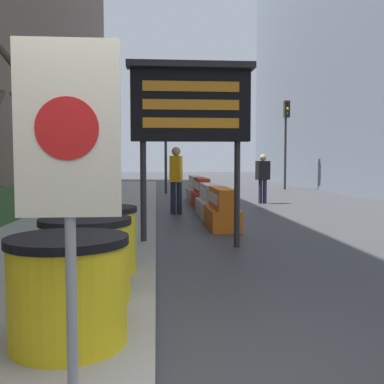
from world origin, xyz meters
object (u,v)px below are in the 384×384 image
at_px(barrel_drum_back, 100,240).
at_px(traffic_cone_near, 196,191).
at_px(barrel_drum_foreground, 68,290).
at_px(message_board, 191,106).
at_px(traffic_light_near_curb, 166,125).
at_px(pedestrian_passerby, 176,175).
at_px(barrel_drum_middle, 86,259).
at_px(warning_sign, 68,156).
at_px(jersey_barrier_cream, 195,190).
at_px(traffic_light_far_side, 286,126).
at_px(jersey_barrier_orange_near, 222,210).
at_px(jersey_barrier_white, 210,202).
at_px(pedestrian_worker, 263,174).
at_px(jersey_barrier_red_striped, 202,195).

height_order(barrel_drum_back, traffic_cone_near, barrel_drum_back).
bearing_deg(traffic_cone_near, barrel_drum_back, -100.83).
xyz_separation_m(barrel_drum_foreground, message_board, (1.19, 4.16, 1.81)).
bearing_deg(traffic_light_near_curb, pedestrian_passerby, -89.27).
relative_size(barrel_drum_middle, warning_sign, 0.44).
distance_m(warning_sign, traffic_light_near_curb, 17.99).
distance_m(message_board, jersey_barrier_cream, 8.95).
relative_size(barrel_drum_middle, traffic_light_far_side, 0.19).
xyz_separation_m(barrel_drum_back, message_board, (1.22, 2.09, 1.81)).
xyz_separation_m(jersey_barrier_orange_near, traffic_light_near_curb, (-0.97, 10.80, 2.72)).
bearing_deg(pedestrian_passerby, traffic_light_far_side, -18.92).
relative_size(jersey_barrier_white, jersey_barrier_cream, 1.01).
height_order(barrel_drum_foreground, barrel_drum_middle, same).
height_order(jersey_barrier_cream, pedestrian_passerby, pedestrian_passerby).
bearing_deg(barrel_drum_back, pedestrian_worker, 66.46).
distance_m(message_board, pedestrian_worker, 8.47).
bearing_deg(message_board, traffic_light_far_side, 68.41).
distance_m(message_board, jersey_barrier_orange_near, 3.05).
relative_size(message_board, jersey_barrier_cream, 1.48).
xyz_separation_m(jersey_barrier_white, pedestrian_passerby, (-0.87, 0.52, 0.71)).
bearing_deg(warning_sign, traffic_cone_near, 82.13).
bearing_deg(message_board, jersey_barrier_orange_near, 69.03).
height_order(barrel_drum_middle, jersey_barrier_cream, jersey_barrier_cream).
xyz_separation_m(traffic_light_far_side, pedestrian_worker, (-3.06, -7.71, -2.28)).
bearing_deg(jersey_barrier_red_striped, pedestrian_passerby, -117.29).
xyz_separation_m(warning_sign, pedestrian_worker, (4.11, 12.69, -0.46)).
relative_size(barrel_drum_middle, pedestrian_passerby, 0.47).
bearing_deg(jersey_barrier_orange_near, message_board, -110.97).
relative_size(barrel_drum_middle, message_board, 0.29).
height_order(barrel_drum_back, jersey_barrier_red_striped, jersey_barrier_red_striped).
xyz_separation_m(warning_sign, jersey_barrier_red_striped, (1.87, 11.42, -1.05)).
relative_size(traffic_cone_near, traffic_light_near_curb, 0.17).
height_order(barrel_drum_foreground, jersey_barrier_red_striped, jersey_barrier_red_striped).
bearing_deg(pedestrian_passerby, jersey_barrier_red_striped, -16.20).
distance_m(jersey_barrier_cream, traffic_cone_near, 0.16).
bearing_deg(jersey_barrier_white, traffic_light_near_curb, 96.39).
bearing_deg(traffic_light_near_curb, traffic_cone_near, -76.41).
distance_m(barrel_drum_middle, warning_sign, 2.03).
distance_m(warning_sign, jersey_barrier_red_striped, 11.61).
bearing_deg(traffic_cone_near, message_board, -95.61).
xyz_separation_m(barrel_drum_back, warning_sign, (0.19, -2.82, 0.94)).
distance_m(jersey_barrier_red_striped, traffic_cone_near, 2.34).
xyz_separation_m(barrel_drum_foreground, barrel_drum_middle, (-0.04, 1.04, 0.00)).
distance_m(warning_sign, jersey_barrier_orange_near, 7.42).
bearing_deg(pedestrian_worker, traffic_cone_near, -39.56).
distance_m(jersey_barrier_cream, traffic_light_near_curb, 5.16).
bearing_deg(barrel_drum_middle, pedestrian_worker, 68.45).
relative_size(barrel_drum_foreground, traffic_light_far_side, 0.19).
xyz_separation_m(barrel_drum_middle, warning_sign, (0.20, -1.78, 0.94)).
bearing_deg(traffic_cone_near, barrel_drum_foreground, -99.01).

